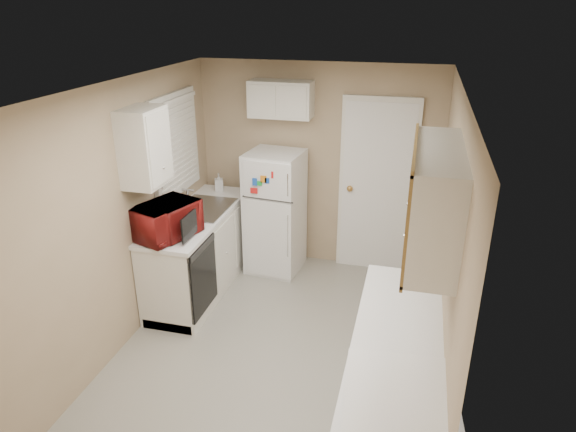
# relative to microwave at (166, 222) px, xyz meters

# --- Properties ---
(floor) EXTENTS (3.80, 3.80, 0.00)m
(floor) POSITION_rel_microwave_xyz_m (1.15, -0.30, -1.05)
(floor) COLOR #AEABA0
(floor) RESTS_ON ground
(ceiling) EXTENTS (3.80, 3.80, 0.00)m
(ceiling) POSITION_rel_microwave_xyz_m (1.15, -0.30, 1.35)
(ceiling) COLOR white
(ceiling) RESTS_ON floor
(wall_left) EXTENTS (3.80, 3.80, 0.00)m
(wall_left) POSITION_rel_microwave_xyz_m (-0.25, -0.30, 0.15)
(wall_left) COLOR tan
(wall_left) RESTS_ON floor
(wall_right) EXTENTS (3.80, 3.80, 0.00)m
(wall_right) POSITION_rel_microwave_xyz_m (2.55, -0.30, 0.15)
(wall_right) COLOR tan
(wall_right) RESTS_ON floor
(wall_back) EXTENTS (2.80, 2.80, 0.00)m
(wall_back) POSITION_rel_microwave_xyz_m (1.15, 1.60, 0.15)
(wall_back) COLOR tan
(wall_back) RESTS_ON floor
(wall_front) EXTENTS (2.80, 2.80, 0.00)m
(wall_front) POSITION_rel_microwave_xyz_m (1.15, -2.20, 0.15)
(wall_front) COLOR tan
(wall_front) RESTS_ON floor
(left_counter) EXTENTS (0.60, 1.80, 0.90)m
(left_counter) POSITION_rel_microwave_xyz_m (0.05, 0.60, -0.60)
(left_counter) COLOR silver
(left_counter) RESTS_ON floor
(dishwasher) EXTENTS (0.03, 0.58, 0.72)m
(dishwasher) POSITION_rel_microwave_xyz_m (0.34, 0.00, -0.56)
(dishwasher) COLOR black
(dishwasher) RESTS_ON floor
(sink) EXTENTS (0.54, 0.74, 0.16)m
(sink) POSITION_rel_microwave_xyz_m (0.05, 0.75, -0.19)
(sink) COLOR gray
(sink) RESTS_ON left_counter
(microwave) EXTENTS (0.68, 0.52, 0.40)m
(microwave) POSITION_rel_microwave_xyz_m (0.00, 0.00, 0.00)
(microwave) COLOR maroon
(microwave) RESTS_ON left_counter
(soap_bottle) EXTENTS (0.13, 0.13, 0.21)m
(soap_bottle) POSITION_rel_microwave_xyz_m (0.01, 1.33, -0.05)
(soap_bottle) COLOR white
(soap_bottle) RESTS_ON left_counter
(window_blinds) EXTENTS (0.10, 0.98, 1.08)m
(window_blinds) POSITION_rel_microwave_xyz_m (-0.21, 0.75, 0.55)
(window_blinds) COLOR silver
(window_blinds) RESTS_ON wall_left
(upper_cabinet_left) EXTENTS (0.30, 0.45, 0.70)m
(upper_cabinet_left) POSITION_rel_microwave_xyz_m (-0.10, -0.08, 0.75)
(upper_cabinet_left) COLOR silver
(upper_cabinet_left) RESTS_ON wall_left
(refrigerator) EXTENTS (0.65, 0.64, 1.45)m
(refrigerator) POSITION_rel_microwave_xyz_m (0.73, 1.25, -0.33)
(refrigerator) COLOR white
(refrigerator) RESTS_ON floor
(cabinet_over_fridge) EXTENTS (0.70, 0.30, 0.40)m
(cabinet_over_fridge) POSITION_rel_microwave_xyz_m (0.75, 1.45, 0.95)
(cabinet_over_fridge) COLOR silver
(cabinet_over_fridge) RESTS_ON wall_back
(interior_door) EXTENTS (0.86, 0.06, 2.08)m
(interior_door) POSITION_rel_microwave_xyz_m (1.85, 1.56, -0.03)
(interior_door) COLOR white
(interior_door) RESTS_ON floor
(right_counter) EXTENTS (0.60, 2.00, 0.90)m
(right_counter) POSITION_rel_microwave_xyz_m (2.25, -1.10, -0.60)
(right_counter) COLOR silver
(right_counter) RESTS_ON floor
(upper_cabinet_right) EXTENTS (0.30, 1.20, 0.70)m
(upper_cabinet_right) POSITION_rel_microwave_xyz_m (2.40, -0.80, 0.75)
(upper_cabinet_right) COLOR silver
(upper_cabinet_right) RESTS_ON wall_right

